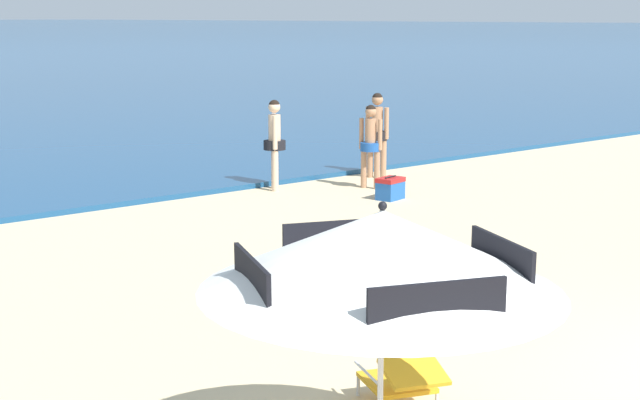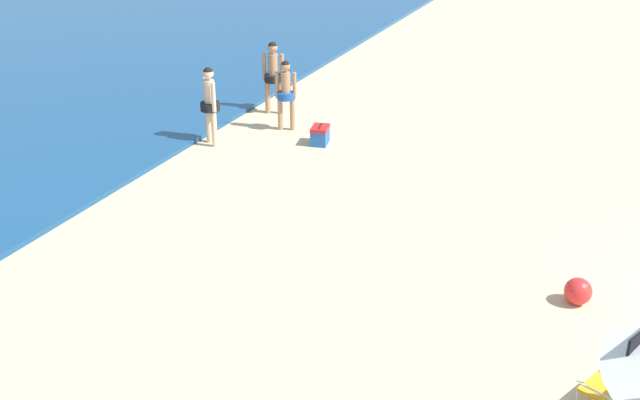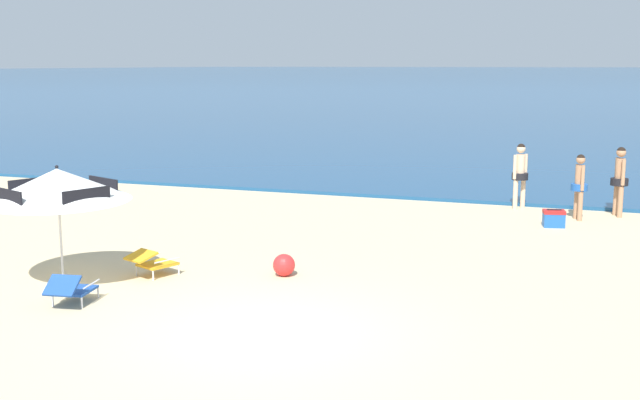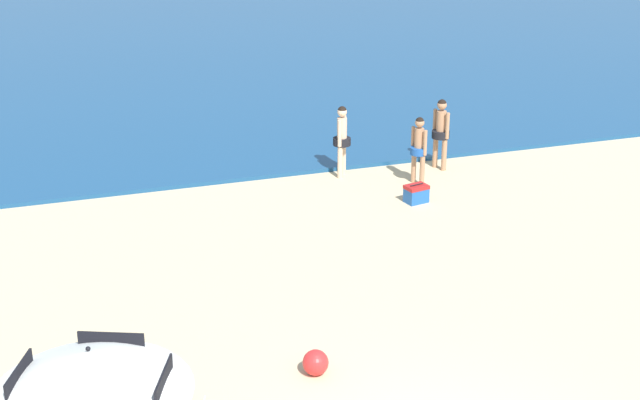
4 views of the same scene
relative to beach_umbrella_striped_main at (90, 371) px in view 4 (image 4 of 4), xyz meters
name	(u,v)px [view 4 (image 4 of 4)]	position (x,y,z in m)	size (l,w,h in m)	color
beach_umbrella_striped_main	(90,371)	(0.00, 0.00, 0.00)	(2.56, 2.57, 2.09)	silver
person_standing_near_shore	(419,146)	(8.29, 8.95, -0.81)	(0.40, 0.45, 1.61)	tan
person_standing_beside	(342,136)	(6.78, 10.01, -0.75)	(0.42, 0.44, 1.72)	beige
person_wading_in	(441,129)	(9.22, 9.75, -0.74)	(0.43, 0.50, 1.75)	tan
cooler_box	(416,194)	(7.78, 7.87, -1.55)	(0.56, 0.45, 0.43)	#1E56A8
beach_ball	(316,363)	(3.42, 1.77, -1.55)	(0.40, 0.40, 0.40)	red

